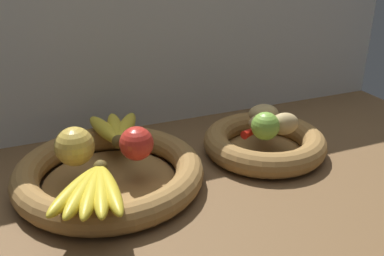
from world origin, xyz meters
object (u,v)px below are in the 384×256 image
at_px(banana_bunch_front, 93,190).
at_px(potato_small, 284,124).
at_px(apple_golden_left, 75,146).
at_px(lime_near, 265,126).
at_px(fruit_bowl_left, 109,173).
at_px(potato_back, 264,114).
at_px(chili_pepper, 260,128).
at_px(banana_bunch_back, 115,129).
at_px(potato_large, 266,123).
at_px(apple_red_right, 137,144).
at_px(fruit_bowl_right, 264,143).

distance_m(banana_bunch_front, potato_small, 0.47).
distance_m(apple_golden_left, lime_near, 0.41).
distance_m(fruit_bowl_left, apple_golden_left, 0.09).
height_order(potato_back, chili_pepper, potato_back).
distance_m(fruit_bowl_left, chili_pepper, 0.36).
bearing_deg(banana_bunch_back, chili_pepper, -19.00).
distance_m(banana_bunch_front, chili_pepper, 0.43).
relative_size(potato_back, chili_pepper, 0.61).
height_order(apple_golden_left, potato_large, apple_golden_left).
bearing_deg(apple_red_right, banana_bunch_back, 95.72).
relative_size(fruit_bowl_left, potato_large, 4.88).
height_order(fruit_bowl_left, potato_back, potato_back).
bearing_deg(potato_back, potato_large, -114.44).
bearing_deg(banana_bunch_back, apple_red_right, -84.28).
bearing_deg(apple_golden_left, banana_bunch_back, 44.73).
relative_size(apple_golden_left, chili_pepper, 0.66).
bearing_deg(chili_pepper, fruit_bowl_right, -40.06).
height_order(banana_bunch_back, potato_back, potato_back).
xyz_separation_m(fruit_bowl_right, banana_bunch_front, (-0.43, -0.13, 0.05)).
xyz_separation_m(fruit_bowl_left, apple_red_right, (0.06, -0.02, 0.07)).
distance_m(banana_bunch_front, potato_back, 0.47).
bearing_deg(potato_large, chili_pepper, 162.73).
relative_size(banana_bunch_front, banana_bunch_back, 1.08).
distance_m(apple_golden_left, banana_bunch_back, 0.15).
xyz_separation_m(apple_red_right, potato_small, (0.34, -0.01, -0.01)).
bearing_deg(fruit_bowl_right, potato_large, -90.00).
bearing_deg(fruit_bowl_left, lime_near, -5.98).
bearing_deg(potato_small, apple_red_right, 178.57).
relative_size(fruit_bowl_right, chili_pepper, 2.40).
bearing_deg(fruit_bowl_left, potato_back, 6.04).
bearing_deg(potato_small, potato_large, 135.00).
distance_m(potato_small, chili_pepper, 0.06).
distance_m(fruit_bowl_left, potato_small, 0.41).
xyz_separation_m(apple_golden_left, lime_near, (0.41, -0.04, -0.01)).
distance_m(lime_near, chili_pepper, 0.05).
height_order(apple_red_right, potato_small, apple_red_right).
height_order(banana_bunch_back, potato_small, potato_small).
bearing_deg(apple_red_right, chili_pepper, 4.79).
relative_size(apple_red_right, potato_back, 0.96).
xyz_separation_m(potato_large, chili_pepper, (-0.01, 0.00, -0.01)).
bearing_deg(apple_golden_left, fruit_bowl_right, -1.11).
relative_size(potato_large, lime_near, 1.26).
bearing_deg(chili_pepper, lime_near, -128.96).
bearing_deg(fruit_bowl_right, potato_back, 65.56).
bearing_deg(banana_bunch_back, banana_bunch_front, -112.27).
bearing_deg(chili_pepper, potato_large, -40.06).
bearing_deg(chili_pepper, apple_red_right, 162.00).
relative_size(banana_bunch_front, potato_large, 2.31).
bearing_deg(potato_back, chili_pepper, -129.98).
height_order(potato_small, lime_near, lime_near).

